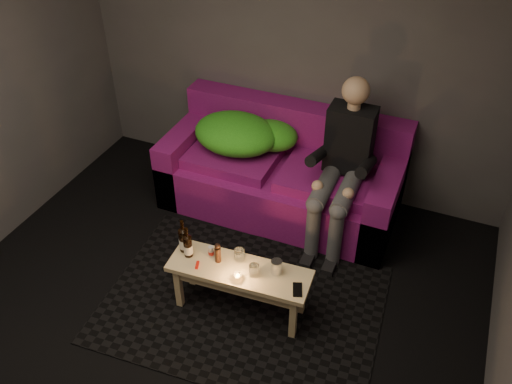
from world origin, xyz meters
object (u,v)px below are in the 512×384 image
(sofa, at_px, (283,175))
(steel_cup, at_px, (276,267))
(person, at_px, (343,163))
(beer_bottle_b, at_px, (188,245))
(beer_bottle_a, at_px, (184,239))
(coffee_table, at_px, (240,276))

(sofa, height_order, steel_cup, sofa)
(person, height_order, steel_cup, person)
(sofa, relative_size, person, 1.50)
(beer_bottle_b, bearing_deg, person, 55.21)
(person, xyz_separation_m, beer_bottle_a, (-0.87, -1.13, -0.20))
(sofa, bearing_deg, person, -16.65)
(sofa, height_order, coffee_table, sofa)
(beer_bottle_b, bearing_deg, steel_cup, 7.57)
(coffee_table, height_order, beer_bottle_a, beer_bottle_a)
(beer_bottle_a, relative_size, steel_cup, 2.58)
(sofa, distance_m, person, 0.72)
(person, distance_m, beer_bottle_a, 1.44)
(coffee_table, height_order, steel_cup, steel_cup)
(person, bearing_deg, beer_bottle_a, -127.50)
(person, height_order, beer_bottle_b, person)
(beer_bottle_b, bearing_deg, sofa, 79.87)
(sofa, bearing_deg, coffee_table, -83.06)
(beer_bottle_a, distance_m, steel_cup, 0.71)
(coffee_table, bearing_deg, person, 70.36)
(person, relative_size, beer_bottle_b, 5.33)
(coffee_table, distance_m, steel_cup, 0.30)
(beer_bottle_b, xyz_separation_m, steel_cup, (0.66, 0.09, -0.04))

